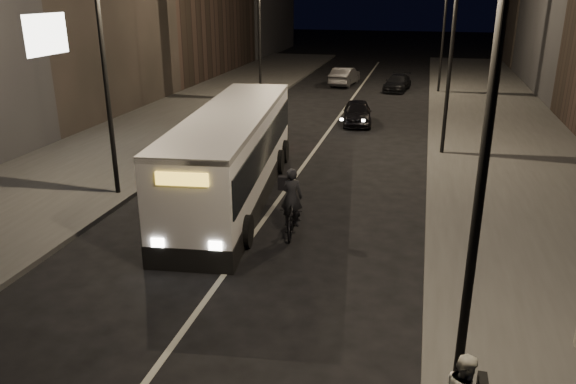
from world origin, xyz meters
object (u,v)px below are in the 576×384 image
Objects in this scene: streetlight_right_near at (472,101)px; streetlight_right_mid at (447,29)px; city_bus at (233,151)px; cyclist_on_bicycle at (292,212)px; car_mid at (345,76)px; streetlight_left_near at (109,41)px; car_near at (357,112)px; streetlight_right_far at (441,13)px; streetlight_left_far at (263,16)px; car_far at (397,83)px.

streetlight_right_mid is at bearing 90.00° from streetlight_right_near.
cyclist_on_bicycle is at bearing -51.05° from city_bus.
streetlight_right_mid is 1.97× the size of car_mid.
cyclist_on_bicycle is (6.47, -1.73, -4.65)m from streetlight_left_near.
city_bus is at bearing 129.17° from cyclist_on_bicycle.
streetlight_right_near is 22.21m from car_near.
streetlight_right_far is 12.24m from streetlight_left_far.
car_far is (1.52, 11.26, -0.07)m from car_near.
city_bus reaches higher than car_mid.
car_mid is 1.08× the size of car_far.
streetlight_right_mid is (0.00, 16.00, 0.00)m from streetlight_right_near.
city_bus is 3.95m from cyclist_on_bicycle.
streetlight_right_mid reaches higher than car_far.
streetlight_right_far is at bearing 90.00° from streetlight_right_mid.
streetlight_right_near is at bearing -90.00° from streetlight_right_far.
city_bus reaches higher than car_near.
car_near is (2.81, 12.34, -1.04)m from city_bus.
car_mid is at bearing 110.19° from streetlight_right_mid.
cyclist_on_bicycle is (-4.20, -25.73, -4.65)m from streetlight_right_far.
streetlight_right_far is 1.00× the size of streetlight_left_far.
cyclist_on_bicycle reaches higher than car_mid.
streetlight_left_near is at bearing -90.00° from streetlight_left_far.
streetlight_right_far reaches higher than car_near.
car_mid is (4.03, 8.05, -4.68)m from streetlight_left_far.
streetlight_left_near reaches higher than car_far.
streetlight_right_mid is 17.45m from car_far.
streetlight_left_far is at bearing 70.04° from car_mid.
city_bus is (3.73, 0.96, -3.69)m from streetlight_left_near.
streetlight_right_near is 16.00m from streetlight_right_mid.
streetlight_right_mid reaches higher than cyclist_on_bicycle.
city_bus is at bearing -93.25° from car_far.
car_far is (8.06, 6.57, -4.80)m from streetlight_left_far.
streetlight_right_mid is 2.20× the size of car_near.
city_bus is 5.44× the size of cyclist_on_bicycle.
streetlight_left_far is 21.28m from cyclist_on_bicycle.
streetlight_right_near is at bearing -67.70° from streetlight_left_far.
streetlight_right_mid reaches higher than car_mid.
city_bus reaches higher than cyclist_on_bicycle.
streetlight_right_near reaches higher than city_bus.
city_bus is 25.11m from car_mid.
streetlight_right_near is 1.00× the size of streetlight_right_mid.
streetlight_left_far is (-10.66, 26.00, 0.00)m from streetlight_right_near.
cyclist_on_bicycle is 27.88m from car_mid.
streetlight_left_near is (-10.66, -24.00, 0.00)m from streetlight_right_far.
streetlight_left_far is 2.12× the size of car_far.
car_mid is (0.29, 25.08, -0.99)m from city_bus.
streetlight_right_near reaches higher than car_mid.
car_near is (-4.12, 21.31, -4.73)m from streetlight_right_near.
city_bus is (3.73, -17.04, -3.69)m from streetlight_left_far.
streetlight_left_far is at bearing 95.80° from city_bus.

